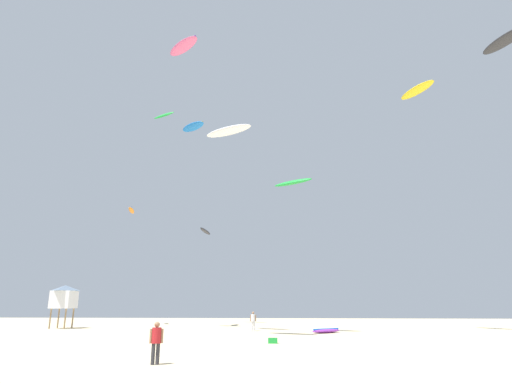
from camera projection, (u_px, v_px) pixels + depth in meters
name	position (u px, v px, depth m)	size (l,w,h in m)	color
ground_plane	(211.00, 381.00, 12.69)	(120.00, 120.00, 0.00)	beige
person_foreground	(156.00, 339.00, 16.36)	(0.51, 0.36, 1.61)	#2D2D33
person_midground	(253.00, 320.00, 36.93)	(0.55, 0.38, 1.66)	silver
kite_grounded_near	(326.00, 331.00, 34.02)	(2.93, 2.70, 0.38)	purple
lifeguard_tower	(64.00, 296.00, 41.21)	(2.30, 2.30, 4.15)	#8C704C
cooler_box	(273.00, 341.00, 24.98)	(0.56, 0.36, 0.32)	green
kite_aloft_0	(417.00, 90.00, 40.96)	(3.06, 4.25, 0.62)	yellow
kite_aloft_1	(228.00, 131.00, 33.53)	(4.39, 3.08, 0.50)	white
kite_aloft_2	(293.00, 182.00, 37.64)	(3.94, 3.06, 0.76)	green
kite_aloft_3	(164.00, 115.00, 45.88)	(2.98, 2.11, 0.74)	green
kite_aloft_4	(131.00, 210.00, 50.87)	(1.76, 2.97, 0.67)	orange
kite_aloft_5	(183.00, 46.00, 40.32)	(3.99, 3.67, 0.77)	#E5598C
kite_aloft_6	(505.00, 40.00, 36.04)	(3.03, 4.61, 0.79)	#2D2D33
kite_aloft_7	(193.00, 127.00, 55.16)	(3.94, 3.32, 1.01)	blue
kite_aloft_8	(205.00, 231.00, 47.20)	(1.12, 3.63, 0.79)	#2D2D33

